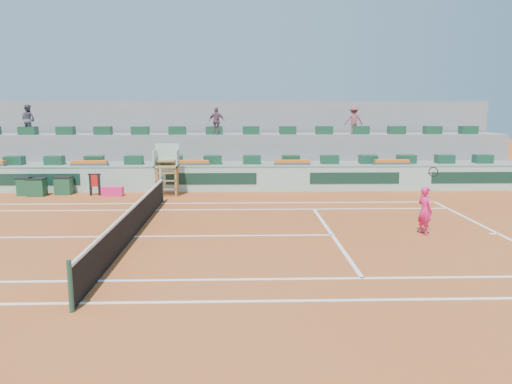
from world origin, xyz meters
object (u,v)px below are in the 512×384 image
player_bag (113,191)px  umpire_chair (167,163)px  drink_cooler_a (64,185)px  tennis_player (425,210)px

player_bag → umpire_chair: size_ratio=0.40×
umpire_chair → drink_cooler_a: umpire_chair is taller
player_bag → umpire_chair: bearing=3.0°
player_bag → drink_cooler_a: 2.49m
drink_cooler_a → tennis_player: 16.38m
tennis_player → umpire_chair: bearing=141.7°
player_bag → umpire_chair: umpire_chair is taller
umpire_chair → drink_cooler_a: (-4.94, 0.43, -1.12)m
player_bag → drink_cooler_a: (-2.42, 0.56, 0.21)m
umpire_chair → tennis_player: umpire_chair is taller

